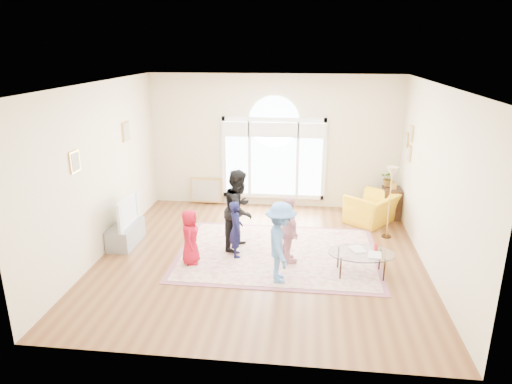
# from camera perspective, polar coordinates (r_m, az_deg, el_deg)

# --- Properties ---
(ground) EXTENTS (6.00, 6.00, 0.00)m
(ground) POSITION_cam_1_polar(r_m,az_deg,el_deg) (8.71, 0.56, -8.15)
(ground) COLOR #59331B
(ground) RESTS_ON ground
(room_shell) EXTENTS (6.00, 6.00, 6.00)m
(room_shell) POSITION_cam_1_polar(r_m,az_deg,el_deg) (10.88, 2.21, 5.93)
(room_shell) COLOR beige
(room_shell) RESTS_ON ground
(area_rug) EXTENTS (3.60, 2.60, 0.02)m
(area_rug) POSITION_cam_1_polar(r_m,az_deg,el_deg) (8.84, 2.74, -7.67)
(area_rug) COLOR beige
(area_rug) RESTS_ON ground
(rug_border) EXTENTS (3.80, 2.80, 0.01)m
(rug_border) POSITION_cam_1_polar(r_m,az_deg,el_deg) (8.85, 2.74, -7.69)
(rug_border) COLOR #834B5B
(rug_border) RESTS_ON ground
(tv_console) EXTENTS (0.45, 1.00, 0.42)m
(tv_console) POSITION_cam_1_polar(r_m,az_deg,el_deg) (9.54, -15.96, -5.09)
(tv_console) COLOR gray
(tv_console) RESTS_ON ground
(television) EXTENTS (0.17, 1.03, 0.59)m
(television) POSITION_cam_1_polar(r_m,az_deg,el_deg) (9.36, -16.17, -2.24)
(television) COLOR black
(television) RESTS_ON tv_console
(coffee_table) EXTENTS (1.17, 0.78, 0.54)m
(coffee_table) POSITION_cam_1_polar(r_m,az_deg,el_deg) (8.13, 13.04, -7.52)
(coffee_table) COLOR silver
(coffee_table) RESTS_ON ground
(armchair) EXTENTS (1.33, 1.35, 0.66)m
(armchair) POSITION_cam_1_polar(r_m,az_deg,el_deg) (10.53, 14.24, -2.03)
(armchair) COLOR yellow
(armchair) RESTS_ON ground
(side_cabinet) EXTENTS (0.40, 0.50, 0.70)m
(side_cabinet) POSITION_cam_1_polar(r_m,az_deg,el_deg) (10.99, 16.54, -1.29)
(side_cabinet) COLOR black
(side_cabinet) RESTS_ON ground
(floor_lamp) EXTENTS (0.25, 0.25, 1.51)m
(floor_lamp) POSITION_cam_1_polar(r_m,az_deg,el_deg) (9.54, 16.61, 1.69)
(floor_lamp) COLOR black
(floor_lamp) RESTS_ON ground
(plant_pedestal) EXTENTS (0.20, 0.20, 0.70)m
(plant_pedestal) POSITION_cam_1_polar(r_m,az_deg,el_deg) (11.12, 16.01, -1.02)
(plant_pedestal) COLOR white
(plant_pedestal) RESTS_ON ground
(potted_plant) EXTENTS (0.43, 0.41, 0.38)m
(potted_plant) POSITION_cam_1_polar(r_m,az_deg,el_deg) (10.96, 16.25, 1.66)
(potted_plant) COLOR #33722D
(potted_plant) RESTS_ON plant_pedestal
(leaning_picture) EXTENTS (0.80, 0.14, 0.62)m
(leaning_picture) POSITION_cam_1_polar(r_m,az_deg,el_deg) (11.61, -6.15, -1.42)
(leaning_picture) COLOR tan
(leaning_picture) RESTS_ON ground
(child_red) EXTENTS (0.39, 0.54, 1.02)m
(child_red) POSITION_cam_1_polar(r_m,az_deg,el_deg) (8.34, -8.23, -5.56)
(child_red) COLOR #AB0C21
(child_red) RESTS_ON area_rug
(child_navy) EXTENTS (0.35, 0.45, 1.08)m
(child_navy) POSITION_cam_1_polar(r_m,az_deg,el_deg) (8.52, -2.50, -4.63)
(child_navy) COLOR #101235
(child_navy) RESTS_ON area_rug
(child_black) EXTENTS (0.76, 0.88, 1.58)m
(child_black) POSITION_cam_1_polar(r_m,az_deg,el_deg) (8.76, -2.11, -2.23)
(child_black) COLOR black
(child_black) RESTS_ON area_rug
(child_pink) EXTENTS (0.59, 0.79, 1.25)m
(child_pink) POSITION_cam_1_polar(r_m,az_deg,el_deg) (8.26, 4.10, -4.79)
(child_pink) COLOR pink
(child_pink) RESTS_ON area_rug
(child_blue) EXTENTS (0.64, 0.96, 1.39)m
(child_blue) POSITION_cam_1_polar(r_m,az_deg,el_deg) (7.59, 3.08, -6.32)
(child_blue) COLOR #5085CE
(child_blue) RESTS_ON area_rug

